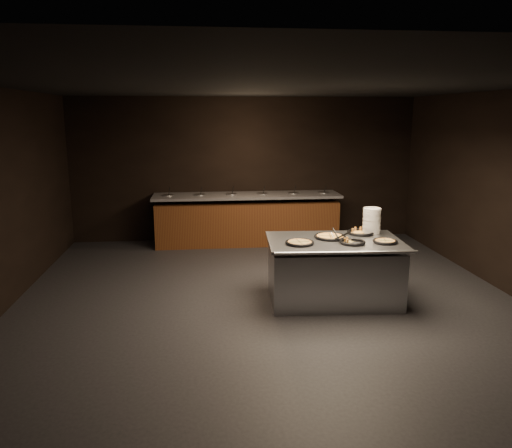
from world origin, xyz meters
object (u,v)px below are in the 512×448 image
object	(u,v)px
pan_cheese_whole	(330,237)
plate_stack	(372,221)
pan_veggie_whole	(300,243)
serving_counter	(333,272)

from	to	relation	value
pan_cheese_whole	plate_stack	bearing A→B (deg)	17.44
pan_veggie_whole	pan_cheese_whole	size ratio (longest dim) A/B	0.88
serving_counter	pan_cheese_whole	xyz separation A→B (m)	(-0.03, 0.13, 0.47)
plate_stack	pan_veggie_whole	size ratio (longest dim) A/B	0.96
serving_counter	pan_cheese_whole	bearing A→B (deg)	107.67
serving_counter	pan_veggie_whole	xyz separation A→B (m)	(-0.52, -0.15, 0.47)
plate_stack	pan_veggie_whole	bearing A→B (deg)	-156.94
plate_stack	pan_cheese_whole	bearing A→B (deg)	-162.56
plate_stack	pan_veggie_whole	xyz separation A→B (m)	(-1.14, -0.49, -0.16)
serving_counter	plate_stack	bearing A→B (deg)	31.46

